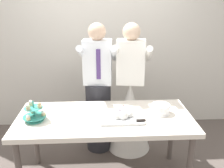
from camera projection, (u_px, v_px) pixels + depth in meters
rear_wall at (102, 32)px, 3.63m from camera, size 5.20×0.10×2.90m
dessert_table at (105, 123)px, 2.59m from camera, size 1.80×0.80×0.78m
cupcake_stand at (34, 113)px, 2.46m from camera, size 0.23×0.23×0.21m
main_cake_tray at (122, 115)px, 2.50m from camera, size 0.44×0.31×0.12m
plate_stack at (160, 109)px, 2.62m from camera, size 0.20×0.20×0.10m
person_groom at (98, 96)px, 3.15m from camera, size 0.50×0.53×1.66m
person_bride at (130, 108)px, 3.22m from camera, size 0.56×0.56×1.66m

